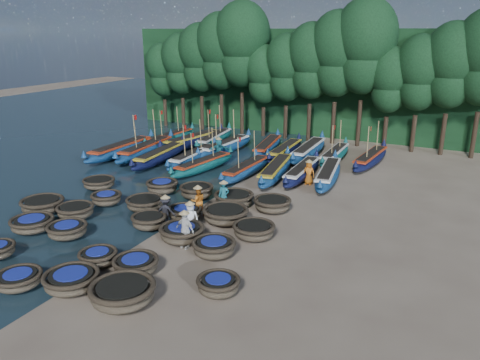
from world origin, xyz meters
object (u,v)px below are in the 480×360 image
at_px(long_boat_6, 276,170).
at_px(fisherman_0, 190,217).
at_px(fisherman_4, 185,229).
at_px(coracle_11, 75,211).
at_px(long_boat_0, 121,149).
at_px(coracle_19, 254,230).
at_px(fisherman_1, 224,194).
at_px(fisherman_3, 166,210).
at_px(coracle_10, 42,205).
at_px(coracle_7, 98,257).
at_px(coracle_6, 67,230).
at_px(long_boat_8, 328,174).
at_px(coracle_8, 136,264).
at_px(coracle_22, 197,191).
at_px(coracle_20, 99,183).
at_px(long_boat_9, 170,138).
at_px(coracle_4, 123,293).
at_px(long_boat_16, 335,155).
at_px(coracle_5, 32,224).
at_px(long_boat_17, 370,159).
at_px(coracle_18, 226,214).
at_px(coracle_2, 18,279).
at_px(fisherman_6, 309,172).
at_px(long_boat_4, 203,165).
at_px(long_boat_7, 302,171).
at_px(long_boat_15, 309,150).
at_px(long_boat_3, 193,157).
at_px(coracle_9, 218,285).
at_px(long_boat_12, 225,147).
at_px(coracle_21, 162,186).
at_px(coracle_12, 149,221).
at_px(coracle_23, 234,199).
at_px(long_boat_5, 246,169).
at_px(coracle_15, 106,198).
at_px(coracle_16, 145,203).
at_px(fisherman_2, 198,200).
at_px(long_boat_10, 193,140).
at_px(coracle_24, 272,204).
at_px(coracle_13, 182,233).
at_px(coracle_17, 185,212).
at_px(long_boat_14, 285,151).

distance_m(long_boat_6, fisherman_0, 10.66).
bearing_deg(fisherman_4, fisherman_0, 122.65).
xyz_separation_m(coracle_11, long_boat_0, (-6.58, 11.55, 0.15)).
relative_size(coracle_19, fisherman_1, 1.24).
xyz_separation_m(long_boat_6, fisherman_3, (-1.97, -10.36, 0.30)).
bearing_deg(coracle_10, coracle_7, -25.00).
bearing_deg(coracle_19, fisherman_3, -173.12).
distance_m(coracle_6, long_boat_8, 17.18).
height_order(coracle_8, coracle_22, coracle_22).
distance_m(coracle_20, long_boat_9, 13.23).
distance_m(coracle_4, long_boat_16, 23.57).
xyz_separation_m(coracle_5, long_boat_17, (12.91, 20.28, 0.10)).
bearing_deg(long_boat_17, coracle_18, -102.33).
bearing_deg(coracle_8, coracle_20, 139.87).
bearing_deg(coracle_2, coracle_7, 62.08).
distance_m(fisherman_0, fisherman_6, 10.59).
height_order(coracle_20, fisherman_4, fisherman_4).
xyz_separation_m(long_boat_4, long_boat_7, (7.06, 1.58, 0.01)).
distance_m(coracle_11, long_boat_15, 19.54).
distance_m(long_boat_3, long_boat_9, 7.33).
relative_size(coracle_9, long_boat_12, 0.21).
distance_m(coracle_21, fisherman_6, 9.70).
xyz_separation_m(coracle_12, long_boat_15, (2.76, 17.46, 0.13)).
xyz_separation_m(coracle_22, long_boat_3, (-4.42, 6.65, 0.04)).
relative_size(coracle_23, long_boat_8, 0.31).
bearing_deg(fisherman_6, long_boat_5, 179.65).
distance_m(coracle_15, coracle_22, 5.35).
bearing_deg(coracle_22, fisherman_3, -80.16).
bearing_deg(long_boat_17, coracle_16, -117.30).
bearing_deg(fisherman_2, long_boat_5, -122.51).
xyz_separation_m(coracle_23, long_boat_12, (-6.34, 10.69, 0.10)).
bearing_deg(fisherman_2, long_boat_4, -99.38).
bearing_deg(long_boat_3, coracle_22, -59.23).
relative_size(long_boat_10, fisherman_0, 4.63).
distance_m(coracle_16, long_boat_8, 12.61).
height_order(long_boat_12, fisherman_3, long_boat_12).
relative_size(coracle_16, coracle_22, 0.99).
bearing_deg(long_boat_3, coracle_12, -71.17).
xyz_separation_m(coracle_16, long_boat_12, (-2.08, 13.56, 0.14)).
height_order(coracle_19, fisherman_6, fisherman_6).
relative_size(coracle_24, fisherman_0, 1.28).
distance_m(coracle_13, coracle_17, 2.94).
relative_size(long_boat_9, fisherman_6, 4.12).
distance_m(coracle_23, long_boat_14, 11.85).
xyz_separation_m(coracle_22, long_boat_8, (6.25, 6.87, 0.05)).
distance_m(coracle_18, coracle_21, 6.32).
xyz_separation_m(coracle_5, coracle_12, (5.16, 2.97, 0.01)).
relative_size(coracle_7, long_boat_4, 0.28).
height_order(coracle_19, long_boat_5, long_boat_5).
height_order(coracle_8, fisherman_0, fisherman_0).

